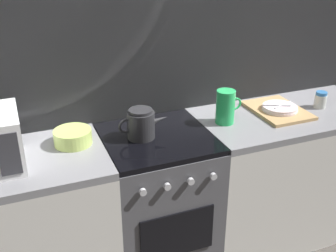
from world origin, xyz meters
TOP-DOWN VIEW (x-y plane):
  - back_wall at (0.00, 0.32)m, footprint 3.60×0.05m
  - stove_unit at (-0.00, -0.00)m, footprint 0.60×0.63m
  - counter_right at (0.90, 0.00)m, footprint 1.20×0.60m
  - kettle at (-0.08, 0.02)m, footprint 0.28×0.15m
  - mixing_bowl at (-0.44, 0.08)m, footprint 0.20×0.20m
  - pitcher at (0.43, 0.02)m, footprint 0.16×0.11m
  - dish_pile at (0.82, 0.03)m, footprint 0.30×0.40m
  - spice_jar at (1.11, -0.00)m, footprint 0.08×0.08m

SIDE VIEW (x-z plane):
  - stove_unit at x=0.00m, z-range 0.00..0.90m
  - counter_right at x=0.90m, z-range 0.00..0.90m
  - dish_pile at x=0.82m, z-range 0.89..0.95m
  - mixing_bowl at x=-0.44m, z-range 0.90..0.98m
  - spice_jar at x=1.11m, z-range 0.90..1.00m
  - kettle at x=-0.08m, z-range 0.90..1.06m
  - pitcher at x=0.43m, z-range 0.90..1.10m
  - back_wall at x=0.00m, z-range 0.00..2.40m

